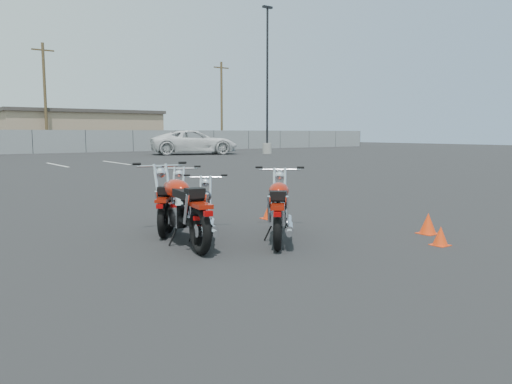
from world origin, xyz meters
TOP-DOWN VIEW (x-y plane):
  - ground at (0.00, 0.00)m, footprint 120.00×120.00m
  - motorcycle_front_red at (-0.79, 1.61)m, footprint 1.50×1.86m
  - motorcycle_second_black at (-0.79, 0.58)m, footprint 1.34×1.72m
  - motorcycle_third_red at (-1.12, 0.57)m, footprint 0.88×2.27m
  - motorcycle_rear_red at (0.16, -0.05)m, footprint 1.64×1.87m
  - training_cone_near at (1.15, 1.48)m, footprint 0.28×0.28m
  - training_cone_far at (2.34, -1.07)m, footprint 0.28×0.28m
  - training_cone_extra at (1.78, -1.68)m, footprint 0.23×0.23m
  - light_pole_east at (18.44, 24.54)m, footprint 0.80×0.70m
  - tan_building_east at (10.00, 44.00)m, footprint 14.40×9.40m
  - utility_pole_c at (6.00, 39.00)m, footprint 1.80×0.24m
  - utility_pole_d at (24.00, 40.00)m, footprint 1.80×0.24m
  - white_van at (13.45, 26.84)m, footprint 5.01×7.87m

SIDE VIEW (x-z plane):
  - ground at x=0.00m, z-range 0.00..0.00m
  - training_cone_extra at x=1.78m, z-range 0.00..0.27m
  - training_cone_far at x=2.34m, z-range 0.00..0.33m
  - training_cone_near at x=1.15m, z-range 0.00..0.33m
  - motorcycle_second_black at x=-0.79m, z-range -0.04..0.87m
  - motorcycle_front_red at x=-0.79m, z-range -0.04..0.95m
  - motorcycle_rear_red at x=0.16m, z-range -0.05..0.98m
  - motorcycle_third_red at x=-1.12m, z-range -0.05..1.06m
  - white_van at x=13.45m, z-range 0.00..2.78m
  - tan_building_east at x=10.00m, z-range 0.01..3.71m
  - light_pole_east at x=18.44m, z-range -2.55..8.27m
  - utility_pole_c at x=6.00m, z-range 0.19..9.19m
  - utility_pole_d at x=24.00m, z-range 0.19..9.19m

